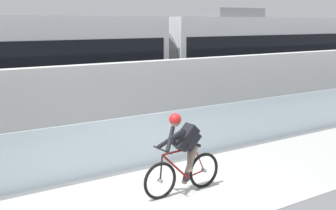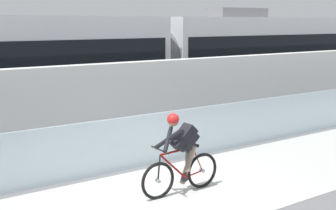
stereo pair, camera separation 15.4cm
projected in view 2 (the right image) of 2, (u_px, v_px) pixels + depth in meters
ground_plane at (173, 195)px, 8.64m from camera, size 200.00×200.00×0.00m
bike_path_deck at (173, 195)px, 8.64m from camera, size 32.00×3.20×0.01m
glass_parapet at (126, 144)px, 10.04m from camera, size 32.00×0.05×1.21m
concrete_barrier_wall at (92, 108)px, 11.41m from camera, size 32.00×0.36×2.24m
tram_rail_near at (58, 131)px, 13.64m from camera, size 32.00×0.08×0.01m
tram_rail_far at (43, 123)px, 14.81m from camera, size 32.00×0.08×0.01m
tram at (156, 61)px, 16.07m from camera, size 22.56×2.54×3.81m
cyclist_on_bike at (181, 154)px, 8.60m from camera, size 1.77×0.58×1.61m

